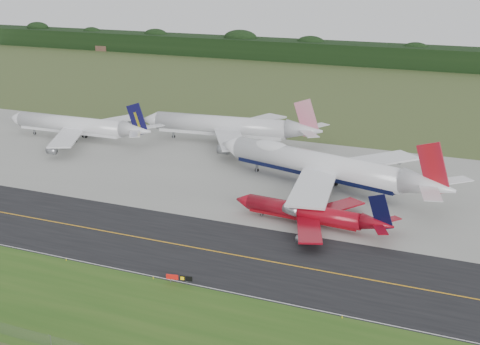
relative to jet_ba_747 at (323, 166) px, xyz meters
name	(u,v)px	position (x,y,z in m)	size (l,w,h in m)	color
ground	(214,243)	(-10.86, -45.78, -6.21)	(600.00, 600.00, 0.00)	#3E4B23
grass_verge	(127,317)	(-10.86, -80.78, -6.20)	(400.00, 30.00, 0.01)	#285118
taxiway	(206,250)	(-10.86, -49.78, -6.20)	(400.00, 32.00, 0.02)	black
apron	(291,177)	(-10.86, 5.22, -6.20)	(400.00, 78.00, 0.01)	gray
taxiway_centreline	(206,250)	(-10.86, -49.78, -6.18)	(400.00, 0.40, 0.00)	orange
taxiway_edge_line	(171,280)	(-10.86, -65.28, -6.18)	(400.00, 0.25, 0.00)	silver
horizon_treeline	(419,58)	(-10.86, 227.98, -0.74)	(700.00, 25.00, 12.00)	black
jet_ba_747	(323,166)	(0.00, 0.00, 0.00)	(71.48, 58.00, 18.24)	white
jet_red_737	(312,214)	(5.79, -27.62, -3.25)	(39.59, 32.16, 10.68)	maroon
jet_navy_gold	(78,126)	(-91.95, 15.50, -1.29)	(57.83, 50.53, 14.96)	white
jet_star_tail	(230,127)	(-42.24, 32.61, -0.58)	(64.08, 53.37, 16.89)	silver
taxiway_sign	(179,278)	(-8.60, -66.00, -4.98)	(5.17, 1.16, 1.74)	slate
edge_marker_left	(66,260)	(-34.94, -66.28, -5.96)	(0.16, 0.16, 0.50)	yellow
edge_marker_center	(153,278)	(-14.16, -66.28, -5.96)	(0.16, 0.16, 0.50)	yellow
edge_marker_right	(342,317)	(23.62, -66.28, -5.96)	(0.16, 0.16, 0.50)	yellow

